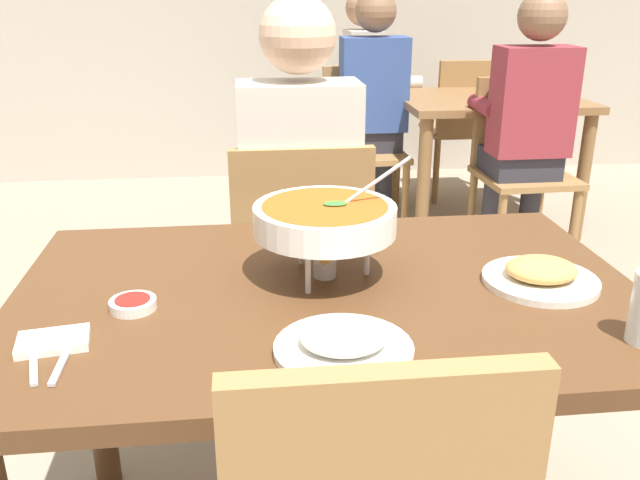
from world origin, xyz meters
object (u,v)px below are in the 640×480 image
object	(u,v)px
chair_bg_right	(519,158)
rice_plate	(344,343)
curry_bowl	(326,220)
chair_bg_left	(362,138)
chair_diner_main	(300,261)
patron_bg_left	(372,97)
diner_main	(298,187)
patron_bg_right	(528,116)
dining_table_main	(328,335)
sauce_dish	(133,304)
chair_bg_corner	(464,121)
patron_bg_middle	(368,84)
dining_table_far	(487,120)
appetizer_plate	(541,275)
chair_bg_middle	(377,123)

from	to	relation	value
chair_bg_right	rice_plate	bearing A→B (deg)	-119.18
curry_bowl	chair_bg_left	world-z (taller)	curry_bowl
chair_diner_main	patron_bg_left	world-z (taller)	patron_bg_left
diner_main	patron_bg_right	xyz separation A→B (m)	(1.18, 1.06, 0.00)
dining_table_main	curry_bowl	distance (m)	0.25
sauce_dish	chair_bg_left	xyz separation A→B (m)	(0.89, 2.54, -0.24)
diner_main	chair_bg_corner	world-z (taller)	diner_main
patron_bg_middle	patron_bg_right	distance (m)	1.31
sauce_dish	patron_bg_left	distance (m)	2.67
diner_main	patron_bg_left	size ratio (longest dim) A/B	1.00
rice_plate	chair_bg_corner	size ratio (longest dim) A/B	0.27
chair_diner_main	dining_table_far	distance (m)	2.08
chair_bg_corner	patron_bg_right	xyz separation A→B (m)	(-0.06, -1.10, 0.24)
rice_plate	patron_bg_left	bearing A→B (deg)	78.35
patron_bg_left	patron_bg_right	world-z (taller)	same
curry_bowl	chair_bg_right	size ratio (longest dim) A/B	0.37
patron_bg_left	diner_main	bearing A→B (deg)	-107.93
sauce_dish	chair_diner_main	bearing A→B (deg)	62.99
dining_table_main	chair_diner_main	distance (m)	0.72
chair_diner_main	dining_table_far	xyz separation A→B (m)	(1.20, 1.69, 0.10)
patron_bg_right	chair_bg_right	bearing A→B (deg)	74.86
appetizer_plate	curry_bowl	bearing A→B (deg)	168.64
dining_table_main	patron_bg_middle	world-z (taller)	patron_bg_middle
diner_main	chair_bg_middle	world-z (taller)	diner_main
rice_plate	curry_bowl	bearing A→B (deg)	88.50
chair_bg_middle	patron_bg_middle	xyz separation A→B (m)	(-0.05, 0.07, 0.24)
patron_bg_right	rice_plate	bearing A→B (deg)	-119.93
dining_table_far	patron_bg_middle	distance (m)	0.83
chair_bg_corner	patron_bg_middle	size ratio (longest dim) A/B	0.69
curry_bowl	chair_bg_corner	world-z (taller)	curry_bowl
rice_plate	patron_bg_middle	size ratio (longest dim) A/B	0.18
dining_table_main	patron_bg_right	world-z (taller)	patron_bg_right
chair_diner_main	patron_bg_right	distance (m)	1.63
rice_plate	dining_table_far	world-z (taller)	rice_plate
chair_bg_middle	patron_bg_middle	world-z (taller)	patron_bg_middle
chair_diner_main	appetizer_plate	xyz separation A→B (m)	(0.45, -0.74, 0.25)
dining_table_far	chair_bg_left	size ratio (longest dim) A/B	1.11
dining_table_far	chair_bg_left	bearing A→B (deg)	172.76
curry_bowl	patron_bg_middle	size ratio (longest dim) A/B	0.25
dining_table_main	sauce_dish	xyz separation A→B (m)	(-0.39, -0.05, 0.12)
chair_bg_right	chair_bg_corner	xyz separation A→B (m)	(0.03, 0.97, 0.00)
chair_diner_main	curry_bowl	xyz separation A→B (m)	(0.00, -0.65, 0.36)
dining_table_main	chair_bg_corner	size ratio (longest dim) A/B	1.43
dining_table_main	chair_bg_middle	distance (m)	2.99
chair_bg_left	chair_bg_middle	size ratio (longest dim) A/B	1.00
rice_plate	patron_bg_middle	bearing A→B (deg)	78.97
chair_bg_middle	patron_bg_right	distance (m)	1.24
dining_table_main	chair_bg_right	bearing A→B (deg)	57.74
patron_bg_middle	curry_bowl	bearing A→B (deg)	-102.06
appetizer_plate	patron_bg_right	bearing A→B (deg)	68.09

